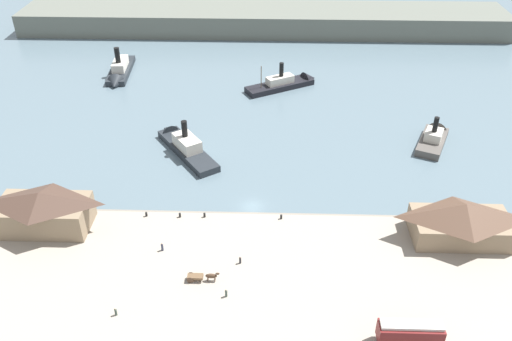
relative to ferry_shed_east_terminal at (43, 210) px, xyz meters
name	(u,v)px	position (x,y,z in m)	size (l,w,h in m)	color
ground_plane	(252,206)	(39.36, 9.20, -5.30)	(320.00, 320.00, 0.00)	slate
quay_promenade	(247,282)	(39.36, -12.80, -4.70)	(110.00, 36.00, 1.20)	#9E9384
seawall_edge	(251,215)	(39.36, 5.60, -4.80)	(110.00, 0.80, 1.00)	gray
ferry_shed_east_terminal	(43,210)	(0.00, 0.00, 0.00)	(17.34, 9.35, 8.08)	#847056
ferry_shed_central_terminal	(462,221)	(78.69, -0.54, -0.15)	(18.19, 9.69, 7.78)	#847056
street_tram	(410,332)	(64.16, -25.39, -1.50)	(9.53, 2.95, 4.47)	maroon
horse_cart	(202,276)	(31.65, -13.32, -3.17)	(5.60, 1.37, 1.87)	brown
pedestrian_near_east_shed	(116,312)	(18.86, -21.32, -3.40)	(0.38, 0.38, 1.55)	#3D4C42
pedestrian_walking_east	(240,260)	(37.95, -8.89, -3.41)	(0.38, 0.38, 1.52)	#232328
pedestrian_near_cart	(226,293)	(36.09, -16.82, -3.36)	(0.40, 0.40, 1.63)	#3D4C42
pedestrian_standing_center	(162,247)	(23.52, -6.00, -3.31)	(0.43, 0.43, 1.74)	#33384C
mooring_post_center_east	(146,214)	(18.53, 3.85, -3.65)	(0.44, 0.44, 0.90)	black
mooring_post_west	(205,215)	(30.12, 3.96, -3.65)	(0.44, 0.44, 0.90)	black
mooring_post_east	(281,217)	(45.32, 3.90, -3.65)	(0.44, 0.44, 0.90)	black
mooring_post_center_west	(180,215)	(25.25, 3.79, -3.65)	(0.44, 0.44, 0.90)	black
ferry_departing_north	(434,137)	(83.33, 36.90, -3.93)	(11.11, 16.23, 9.49)	#514C47
ferry_moored_west	(182,144)	(21.60, 31.67, -3.82)	(18.18, 22.97, 9.96)	#23282D
ferry_mid_harbor	(119,72)	(-4.45, 74.27, -3.81)	(7.19, 23.17, 10.76)	#23282D
ferry_approaching_west	(288,83)	(47.76, 68.43, -4.04)	(22.44, 15.78, 9.86)	black
far_headland	(263,19)	(39.36, 119.20, -1.30)	(180.00, 24.00, 8.00)	#60665B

